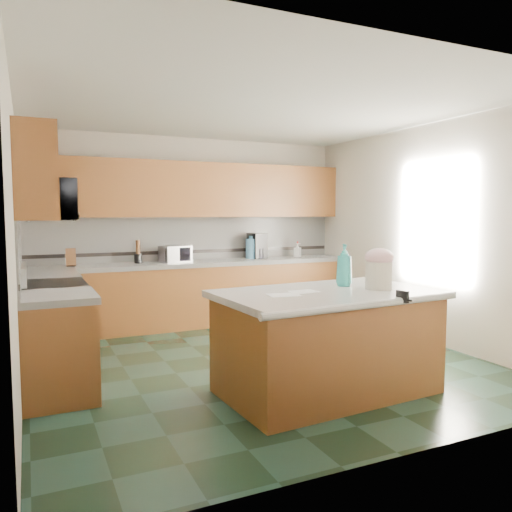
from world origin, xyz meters
TOP-DOWN VIEW (x-y plane):
  - floor at (0.00, 0.00)m, footprint 4.60×4.60m
  - ceiling at (0.00, 0.00)m, footprint 4.60×4.60m
  - wall_back at (0.00, 2.32)m, footprint 4.60×0.04m
  - wall_front at (0.00, -2.32)m, footprint 4.60×0.04m
  - wall_left at (-2.32, 0.00)m, footprint 0.04×4.60m
  - wall_right at (2.32, 0.00)m, footprint 0.04×4.60m
  - back_base_cab at (0.00, 2.00)m, footprint 4.60×0.60m
  - back_countertop at (0.00, 2.00)m, footprint 4.60×0.64m
  - back_upper_cab at (0.00, 2.13)m, footprint 4.60×0.33m
  - back_backsplash at (0.00, 2.29)m, footprint 4.60×0.02m
  - back_accent_band at (0.00, 2.28)m, footprint 4.60×0.01m
  - left_base_cab_rear at (-2.00, 1.29)m, footprint 0.60×0.82m
  - left_counter_rear at (-2.00, 1.29)m, footprint 0.64×0.82m
  - left_base_cab_front at (-2.00, -0.24)m, footprint 0.60×0.72m
  - left_counter_front at (-2.00, -0.24)m, footprint 0.64×0.72m
  - left_backsplash at (-2.29, 0.55)m, footprint 0.02×2.30m
  - left_accent_band at (-2.28, 0.55)m, footprint 0.01×2.30m
  - left_upper_cab_rear at (-2.13, 1.42)m, footprint 0.33×1.09m
  - left_upper_cab_front at (-2.13, -0.24)m, footprint 0.33×0.72m
  - range_body at (-2.00, 0.50)m, footprint 0.60×0.76m
  - range_oven_door at (-1.71, 0.50)m, footprint 0.02×0.68m
  - range_cooktop at (-2.00, 0.50)m, footprint 0.62×0.78m
  - range_handle at (-1.68, 0.50)m, footprint 0.02×0.66m
  - range_backguard at (-2.26, 0.50)m, footprint 0.06×0.76m
  - microwave at (-2.00, 0.50)m, footprint 0.50×0.73m
  - island_base at (0.20, -1.08)m, footprint 1.90×1.17m
  - island_top at (0.20, -1.08)m, footprint 2.01×1.27m
  - island_bullnose at (0.20, -1.65)m, footprint 1.93×0.19m
  - treat_jar at (0.68, -1.17)m, footprint 0.32×0.32m
  - treat_jar_lid at (0.68, -1.17)m, footprint 0.26×0.26m
  - treat_jar_knob at (0.68, -1.17)m, footprint 0.09×0.03m
  - treat_jar_knob_end_l at (0.63, -1.17)m, footprint 0.05×0.05m
  - treat_jar_knob_end_r at (0.72, -1.17)m, footprint 0.05×0.05m
  - soap_bottle_island at (0.50, -0.89)m, footprint 0.20×0.20m
  - paper_sheet_a at (-0.02, -1.03)m, footprint 0.26×0.21m
  - paper_sheet_b at (-0.27, -1.11)m, footprint 0.29×0.23m
  - clamp_body at (0.56, -1.63)m, footprint 0.05×0.12m
  - clamp_handle at (0.56, -1.70)m, footprint 0.02×0.08m
  - knife_block at (-1.71, 2.05)m, footprint 0.13×0.17m
  - utensil_crock at (-0.84, 2.08)m, footprint 0.10×0.10m
  - utensil_bundle at (-0.84, 2.08)m, footprint 0.06×0.06m
  - toaster_oven at (-0.32, 2.05)m, footprint 0.45×0.36m
  - toaster_oven_door at (-0.32, 1.92)m, footprint 0.36×0.01m
  - paper_towel at (-0.11, 2.10)m, footprint 0.10×0.10m
  - paper_towel_base at (-0.11, 2.10)m, footprint 0.16×0.16m
  - water_jug at (0.87, 2.06)m, footprint 0.18×0.18m
  - water_jug_neck at (0.87, 2.06)m, footprint 0.09×0.09m
  - coffee_maker at (0.97, 2.08)m, footprint 0.27×0.28m
  - coffee_carafe at (0.97, 2.02)m, footprint 0.16×0.16m
  - soap_bottle_back at (1.65, 2.05)m, footprint 0.14×0.14m
  - soap_back_cap at (1.65, 2.05)m, footprint 0.02×0.02m
  - window_light_proxy at (2.29, -0.20)m, footprint 0.02×1.40m

SIDE VIEW (x-z plane):
  - floor at x=0.00m, z-range 0.00..0.00m
  - range_oven_door at x=-1.71m, z-range 0.12..0.68m
  - back_base_cab at x=0.00m, z-range 0.00..0.86m
  - left_base_cab_rear at x=-2.00m, z-range 0.00..0.86m
  - left_base_cab_front at x=-2.00m, z-range 0.00..0.86m
  - island_base at x=0.20m, z-range 0.00..0.86m
  - range_body at x=-2.00m, z-range 0.00..0.88m
  - range_handle at x=-1.68m, z-range 0.77..0.79m
  - back_countertop at x=0.00m, z-range 0.86..0.92m
  - left_counter_rear at x=-2.00m, z-range 0.86..0.92m
  - left_counter_front at x=-2.00m, z-range 0.86..0.92m
  - island_top at x=0.20m, z-range 0.86..0.92m
  - island_bullnose at x=0.20m, z-range 0.86..0.92m
  - range_cooktop at x=-2.00m, z-range 0.88..0.92m
  - clamp_handle at x=0.56m, z-range 0.90..0.92m
  - paper_sheet_a at x=-0.02m, z-range 0.92..0.92m
  - paper_sheet_b at x=-0.27m, z-range 0.92..0.92m
  - paper_towel_base at x=-0.11m, z-range 0.92..0.93m
  - clamp_body at x=0.56m, z-range 0.88..0.98m
  - utensil_crock at x=-0.84m, z-range 0.92..1.05m
  - coffee_carafe at x=0.97m, z-range 0.92..1.08m
  - range_backguard at x=-2.26m, z-range 0.93..1.11m
  - soap_bottle_back at x=1.65m, z-range 0.92..1.13m
  - knife_block at x=-1.71m, z-range 0.91..1.15m
  - toaster_oven at x=-0.32m, z-range 0.92..1.15m
  - toaster_oven_door at x=-0.32m, z-range 0.94..1.13m
  - paper_towel at x=-0.11m, z-range 0.92..1.15m
  - back_accent_band at x=0.00m, z-range 1.02..1.06m
  - left_accent_band at x=-2.28m, z-range 1.02..1.06m
  - treat_jar at x=0.68m, z-range 0.92..1.17m
  - water_jug at x=0.87m, z-range 0.92..1.22m
  - coffee_maker at x=0.97m, z-range 0.92..1.30m
  - soap_bottle_island at x=0.50m, z-range 0.92..1.32m
  - utensil_bundle at x=-0.84m, z-range 1.05..1.24m
  - soap_back_cap at x=1.65m, z-range 1.13..1.16m
  - treat_jar_lid at x=0.68m, z-range 1.13..1.29m
  - back_backsplash at x=0.00m, z-range 0.92..1.55m
  - left_backsplash at x=-2.29m, z-range 0.92..1.55m
  - water_jug_neck at x=0.87m, z-range 1.22..1.26m
  - treat_jar_knob at x=0.68m, z-range 1.25..1.28m
  - treat_jar_knob_end_l at x=0.63m, z-range 1.24..1.29m
  - treat_jar_knob_end_r at x=0.72m, z-range 1.24..1.29m
  - wall_back at x=0.00m, z-range 0.00..2.70m
  - wall_front at x=0.00m, z-range 0.00..2.70m
  - wall_left at x=-2.32m, z-range 0.00..2.70m
  - wall_right at x=2.32m, z-range 0.00..2.70m
  - window_light_proxy at x=2.29m, z-range 0.95..2.05m
  - microwave at x=-2.00m, z-range 1.53..1.94m
  - back_upper_cab at x=0.00m, z-range 1.55..2.33m
  - left_upper_cab_rear at x=-2.13m, z-range 1.55..2.33m
  - left_upper_cab_front at x=-2.13m, z-range 1.55..2.33m
  - ceiling at x=0.00m, z-range 2.70..2.70m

